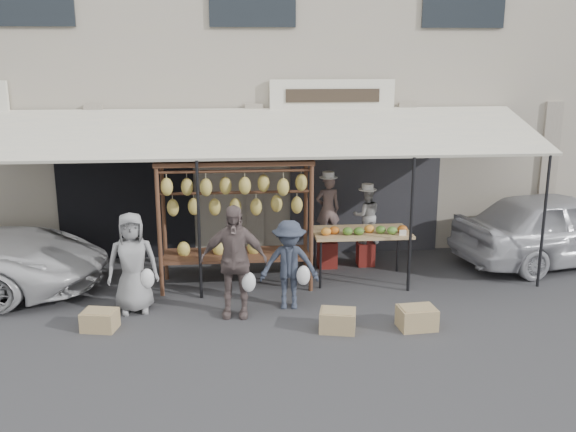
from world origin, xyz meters
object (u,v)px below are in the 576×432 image
object	(u,v)px
customer_right	(289,265)
vendor_left	(328,209)
customer_left	(132,263)
crate_near_a	(338,321)
produce_table	(362,233)
vendor_right	(367,216)
sedan	(560,227)
customer_mid	(234,261)
crate_near_b	(417,318)
crate_far	(100,320)
banana_rack	(235,198)

from	to	relation	value
customer_right	vendor_left	bearing A→B (deg)	70.11
customer_left	crate_near_a	bearing A→B (deg)	-26.49
produce_table	vendor_right	bearing A→B (deg)	72.74
vendor_left	vendor_right	xyz separation A→B (m)	(0.75, 0.03, -0.15)
customer_left	customer_right	xyz separation A→B (m)	(2.42, -0.08, -0.08)
vendor_right	customer_left	world-z (taller)	customer_left
crate_near_a	sedan	size ratio (longest dim) A/B	0.12
produce_table	customer_mid	xyz separation A→B (m)	(-2.25, -1.36, -0.00)
customer_mid	produce_table	bearing A→B (deg)	37.73
vendor_right	crate_near_b	size ratio (longest dim) A/B	1.99
customer_left	sedan	world-z (taller)	customer_left
vendor_left	crate_far	xyz separation A→B (m)	(-3.74, -2.53, -0.98)
banana_rack	crate_near_b	distance (m)	3.59
vendor_left	customer_left	bearing A→B (deg)	23.44
customer_right	banana_rack	bearing A→B (deg)	132.34
vendor_right	customer_mid	distance (m)	3.34
crate_near_a	crate_near_b	size ratio (longest dim) A/B	0.96
vendor_right	banana_rack	bearing A→B (deg)	20.45
vendor_right	sedan	bearing A→B (deg)	177.41
banana_rack	vendor_right	size ratio (longest dim) A/B	2.44
banana_rack	customer_mid	size ratio (longest dim) A/B	1.48
vendor_left	crate_near_b	world-z (taller)	vendor_left
produce_table	crate_far	world-z (taller)	produce_table
customer_mid	sedan	distance (m)	6.56
customer_mid	vendor_right	bearing A→B (deg)	47.81
customer_left	sedan	size ratio (longest dim) A/B	0.38
vendor_right	customer_mid	bearing A→B (deg)	41.31
sedan	produce_table	bearing A→B (deg)	87.27
sedan	customer_right	bearing A→B (deg)	96.35
banana_rack	customer_mid	xyz separation A→B (m)	(-0.05, -1.29, -0.69)
vendor_right	customer_right	xyz separation A→B (m)	(-1.65, -1.98, -0.26)
banana_rack	vendor_left	xyz separation A→B (m)	(1.72, 0.88, -0.44)
customer_mid	customer_right	world-z (taller)	customer_mid
vendor_right	crate_near_b	distance (m)	3.05
crate_near_b	crate_far	size ratio (longest dim) A/B	1.11
vendor_left	customer_right	bearing A→B (deg)	59.29
vendor_left	vendor_right	bearing A→B (deg)	176.53
banana_rack	produce_table	size ratio (longest dim) A/B	1.53
sedan	crate_near_a	bearing A→B (deg)	107.75
vendor_left	customer_mid	size ratio (longest dim) A/B	0.72
vendor_left	customer_left	distance (m)	3.83
customer_left	vendor_right	bearing A→B (deg)	16.92
vendor_left	sedan	distance (m)	4.50
vendor_left	customer_left	size ratio (longest dim) A/B	0.79
customer_right	crate_far	size ratio (longest dim) A/B	2.96
customer_right	crate_near_a	xyz separation A→B (m)	(0.62, -0.93, -0.56)
produce_table	customer_right	distance (m)	1.80
vendor_right	customer_right	bearing A→B (deg)	50.33
customer_mid	crate_near_b	bearing A→B (deg)	-8.80
banana_rack	customer_right	size ratio (longest dim) A/B	1.81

